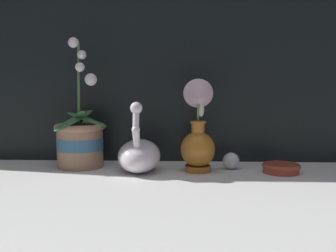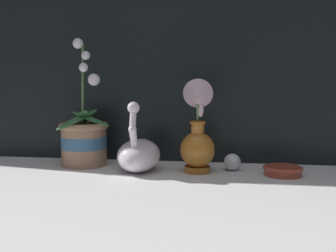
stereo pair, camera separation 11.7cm
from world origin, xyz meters
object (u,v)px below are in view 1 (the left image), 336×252
object	(u,v)px
swan_figurine	(139,154)
glass_sphere	(231,161)
blue_vase	(198,135)
amber_dish	(281,167)
orchid_potted_plant	(80,139)

from	to	relation	value
swan_figurine	glass_sphere	size ratio (longest dim) A/B	4.11
blue_vase	amber_dish	size ratio (longest dim) A/B	2.47
blue_vase	glass_sphere	world-z (taller)	blue_vase
orchid_potted_plant	blue_vase	xyz separation A→B (m)	(0.36, -0.06, 0.02)
blue_vase	amber_dish	xyz separation A→B (m)	(0.24, -0.00, -0.09)
amber_dish	swan_figurine	bearing A→B (deg)	-179.57
orchid_potted_plant	swan_figurine	xyz separation A→B (m)	(0.19, -0.06, -0.03)
amber_dish	blue_vase	bearing A→B (deg)	179.12
swan_figurine	blue_vase	xyz separation A→B (m)	(0.17, 0.01, 0.05)
swan_figurine	blue_vase	size ratio (longest dim) A/B	0.77
blue_vase	glass_sphere	distance (m)	0.14
orchid_potted_plant	swan_figurine	bearing A→B (deg)	-17.88
swan_figurine	amber_dish	world-z (taller)	swan_figurine
swan_figurine	amber_dish	size ratio (longest dim) A/B	1.89
glass_sphere	amber_dish	distance (m)	0.15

